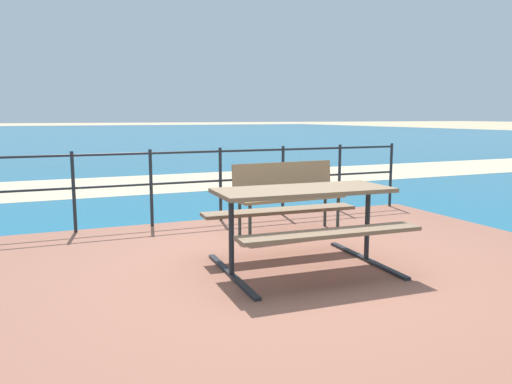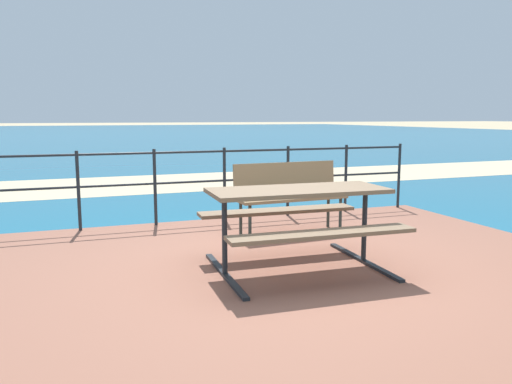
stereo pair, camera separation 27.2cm
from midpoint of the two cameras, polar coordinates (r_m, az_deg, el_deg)
The scene contains 7 objects.
ground_plane at distance 5.09m, azimuth 3.61°, elevation -9.05°, with size 240.00×240.00×0.00m, color tan.
patio_paving at distance 5.08m, azimuth 3.61°, elevation -8.73°, with size 6.40×5.20×0.06m, color #935B47.
sea_water at distance 44.42m, azimuth -20.11°, elevation 6.04°, with size 90.00×90.00×0.01m, color #196B8E.
beach_strip at distance 11.89m, azimuth -12.10°, elevation 0.94°, with size 54.00×3.27×0.01m, color beige.
picnic_table at distance 4.89m, azimuth 3.74°, elevation -1.78°, with size 1.75×1.44×0.79m.
park_bench at distance 6.45m, azimuth 2.30°, elevation 0.21°, with size 1.44×0.48×0.89m.
railing_fence at distance 7.20m, azimuth -5.11°, elevation 1.82°, with size 5.94×0.04×1.04m.
Camera 1 is at (-2.30, -4.29, 1.54)m, focal length 35.57 mm.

